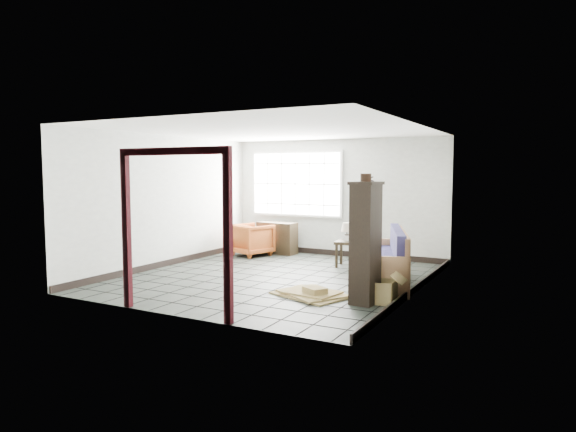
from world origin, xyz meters
The scene contains 15 objects.
ground centered at (0.00, 0.00, 0.00)m, with size 5.50×5.50×0.00m, color black.
room_shell centered at (0.00, 0.03, 1.68)m, with size 5.02×5.52×2.61m.
window_panel centered at (-1.00, 2.70, 1.60)m, with size 2.32×0.08×1.52m.
doorway_trim centered at (0.00, -2.70, 1.38)m, with size 1.80×0.08×2.20m.
futon_sofa centered at (1.87, 0.41, 0.34)m, with size 1.46×2.25×0.93m.
armchair centered at (-1.67, 1.85, 0.39)m, with size 0.77×0.72×0.79m, color maroon.
side_table centered at (0.74, 1.60, 0.42)m, with size 0.53×0.53×0.51m.
table_lamp centered at (0.69, 1.64, 0.76)m, with size 0.26×0.26×0.36m.
projector centered at (0.81, 1.67, 0.57)m, with size 0.34×0.29×0.11m.
floor_lamp centered at (0.87, 2.32, 0.96)m, with size 0.48×0.41×1.79m.
console_shelf centered at (-1.31, 2.35, 0.36)m, with size 0.95×0.43×0.72m.
tall_shelf centered at (2.01, -0.96, 0.89)m, with size 0.40×0.50×1.75m.
pot centered at (2.02, -1.02, 1.80)m, with size 0.17×0.17×0.11m.
open_box centered at (2.15, -0.80, 0.16)m, with size 0.80×0.42×0.44m.
cardboard_pile centered at (1.14, -0.92, 0.04)m, with size 1.28×1.09×0.16m.
Camera 1 is at (4.45, -7.86, 1.89)m, focal length 32.00 mm.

